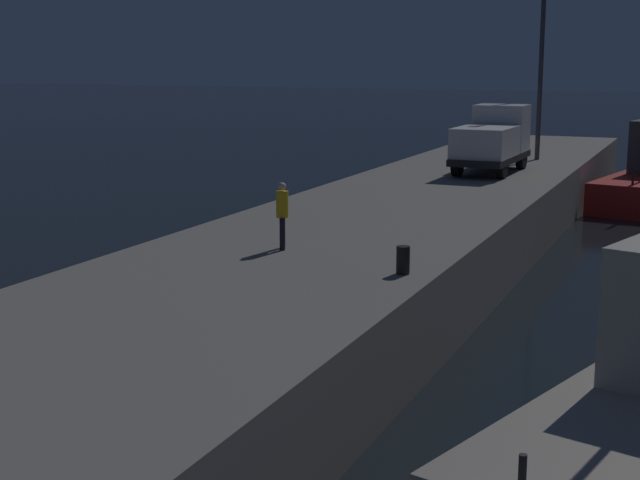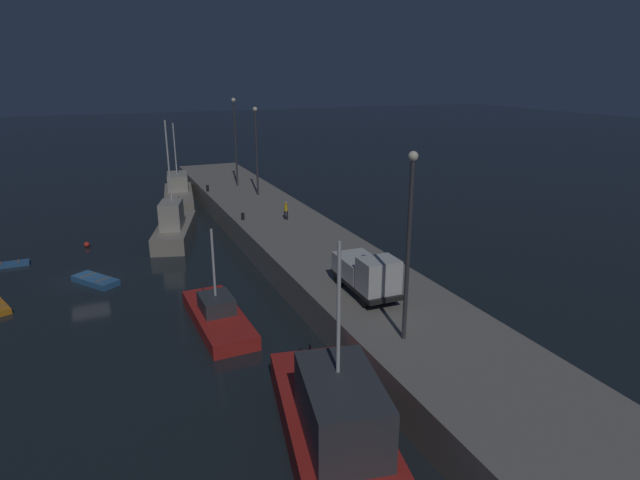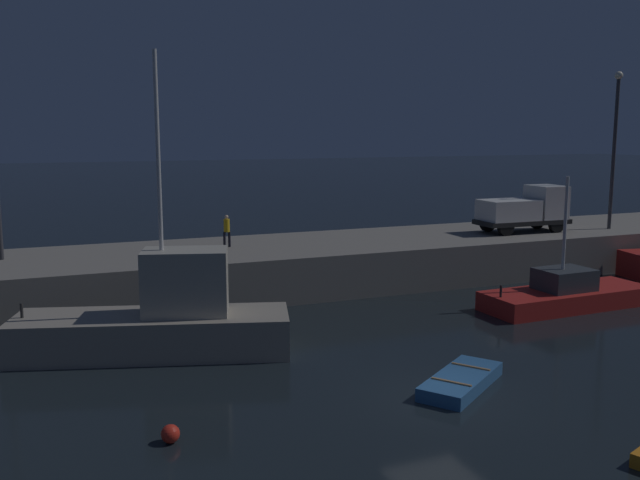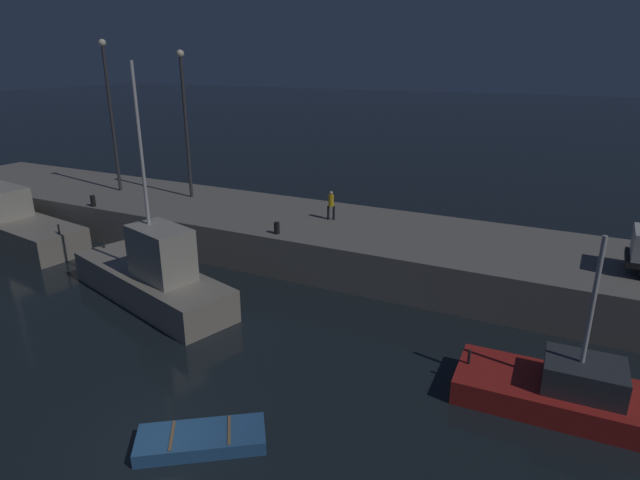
% 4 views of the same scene
% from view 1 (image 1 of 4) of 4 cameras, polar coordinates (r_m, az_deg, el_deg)
% --- Properties ---
extents(pier_quay, '(64.14, 7.44, 2.07)m').
position_cam_1_polar(pier_quay, '(23.80, 0.67, -2.11)').
color(pier_quay, gray).
rests_on(pier_quay, ground).
extents(lamp_post_central, '(0.44, 0.44, 8.69)m').
position_cam_1_polar(lamp_post_central, '(41.58, 13.27, 11.67)').
color(lamp_post_central, '#38383D').
rests_on(lamp_post_central, pier_quay).
extents(utility_truck, '(5.17, 2.09, 2.51)m').
position_cam_1_polar(utility_truck, '(36.76, 10.38, 5.96)').
color(utility_truck, black).
rests_on(utility_truck, pier_quay).
extents(dockworker, '(0.39, 0.37, 1.55)m').
position_cam_1_polar(dockworker, '(21.66, -2.29, 1.75)').
color(dockworker, black).
rests_on(dockworker, pier_quay).
extents(bollard_west, '(0.28, 0.28, 0.58)m').
position_cam_1_polar(bollard_west, '(19.33, 5.04, -1.22)').
color(bollard_west, black).
rests_on(bollard_west, pier_quay).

